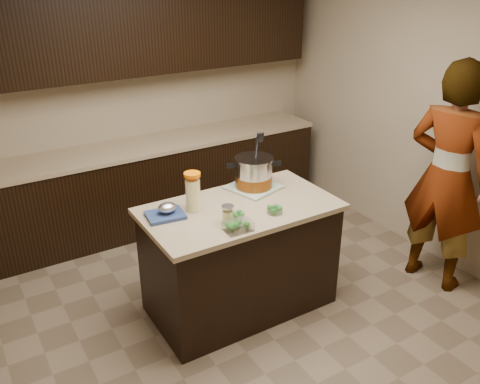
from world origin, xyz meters
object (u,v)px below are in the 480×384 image
at_px(stock_pot, 254,174).
at_px(lemonade_pitcher, 193,193).
at_px(island, 240,258).
at_px(person, 447,178).

height_order(stock_pot, lemonade_pitcher, stock_pot).
xyz_separation_m(island, stock_pot, (0.26, 0.22, 0.57)).
bearing_deg(lemonade_pitcher, person, -18.71).
relative_size(island, stock_pot, 3.29).
xyz_separation_m(stock_pot, lemonade_pitcher, (-0.59, -0.09, 0.01)).
xyz_separation_m(island, lemonade_pitcher, (-0.32, 0.13, 0.58)).
xyz_separation_m(island, person, (1.65, -0.54, 0.51)).
bearing_deg(lemonade_pitcher, island, -22.06).
bearing_deg(island, person, -18.04).
relative_size(lemonade_pitcher, person, 0.15).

